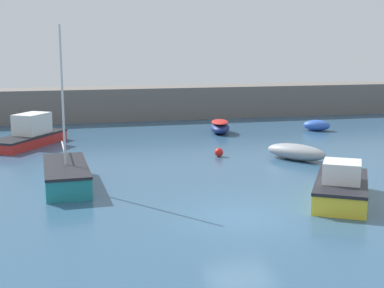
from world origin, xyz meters
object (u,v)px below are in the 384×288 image
object	(u,v)px
motorboat_grey_hull	(341,187)
sailboat_tall_mast	(66,175)
motorboat_with_cabin	(30,134)
mooring_buoy_red	(219,152)
rowboat_blue_near	(296,152)
dinghy_near_pier	(317,125)
rowboat_with_red_cover	(220,127)

from	to	relation	value
motorboat_grey_hull	sailboat_tall_mast	xyz separation A→B (m)	(-10.65, 5.04, -0.08)
motorboat_with_cabin	mooring_buoy_red	xyz separation A→B (m)	(10.44, -6.05, -0.46)
rowboat_blue_near	motorboat_grey_hull	xyz separation A→B (m)	(-1.58, -7.68, 0.16)
motorboat_grey_hull	motorboat_with_cabin	world-z (taller)	motorboat_with_cabin
motorboat_grey_hull	mooring_buoy_red	distance (m)	9.78
dinghy_near_pier	rowboat_blue_near	xyz separation A→B (m)	(-5.73, -8.97, 0.05)
rowboat_blue_near	sailboat_tall_mast	bearing A→B (deg)	64.47
dinghy_near_pier	rowboat_with_red_cover	bearing A→B (deg)	28.03
dinghy_near_pier	rowboat_with_red_cover	size ratio (longest dim) A/B	0.74
mooring_buoy_red	dinghy_near_pier	bearing A→B (deg)	36.75
rowboat_blue_near	sailboat_tall_mast	xyz separation A→B (m)	(-12.23, -2.64, 0.08)
rowboat_blue_near	rowboat_with_red_cover	distance (m)	9.71
dinghy_near_pier	sailboat_tall_mast	distance (m)	21.39
motorboat_grey_hull	mooring_buoy_red	size ratio (longest dim) A/B	10.30
rowboat_blue_near	sailboat_tall_mast	world-z (taller)	sailboat_tall_mast
rowboat_blue_near	motorboat_with_cabin	world-z (taller)	motorboat_with_cabin
rowboat_with_red_cover	sailboat_tall_mast	xyz separation A→B (m)	(-10.78, -12.25, 0.06)
dinghy_near_pier	motorboat_grey_hull	bearing A→B (deg)	99.35
dinghy_near_pier	motorboat_with_cabin	distance (m)	20.04
rowboat_blue_near	rowboat_with_red_cover	xyz separation A→B (m)	(-1.45, 9.60, 0.02)
dinghy_near_pier	motorboat_grey_hull	size ratio (longest dim) A/B	0.45
rowboat_blue_near	motorboat_grey_hull	distance (m)	7.84
dinghy_near_pier	rowboat_blue_near	distance (m)	10.65
motorboat_with_cabin	rowboat_blue_near	bearing A→B (deg)	93.75
rowboat_blue_near	motorboat_with_cabin	size ratio (longest dim) A/B	0.59
motorboat_with_cabin	rowboat_with_red_cover	bearing A→B (deg)	130.29
motorboat_with_cabin	mooring_buoy_red	world-z (taller)	motorboat_with_cabin
sailboat_tall_mast	motorboat_with_cabin	bearing A→B (deg)	-171.25
dinghy_near_pier	rowboat_blue_near	size ratio (longest dim) A/B	0.64
rowboat_with_red_cover	motorboat_with_cabin	distance (m)	12.95
motorboat_with_cabin	sailboat_tall_mast	distance (m)	10.72
motorboat_grey_hull	motorboat_with_cabin	distance (m)	20.09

